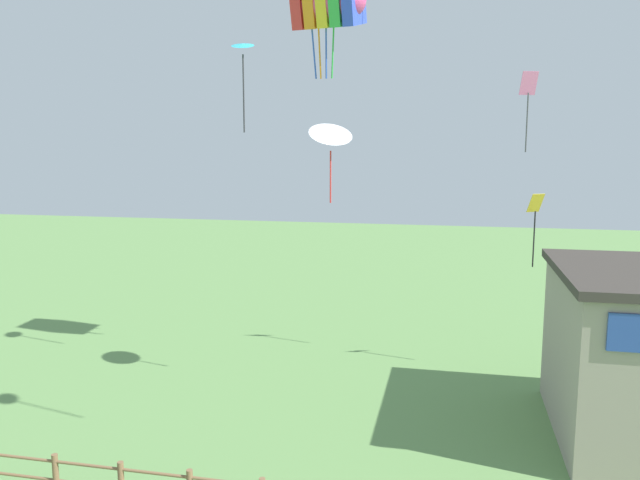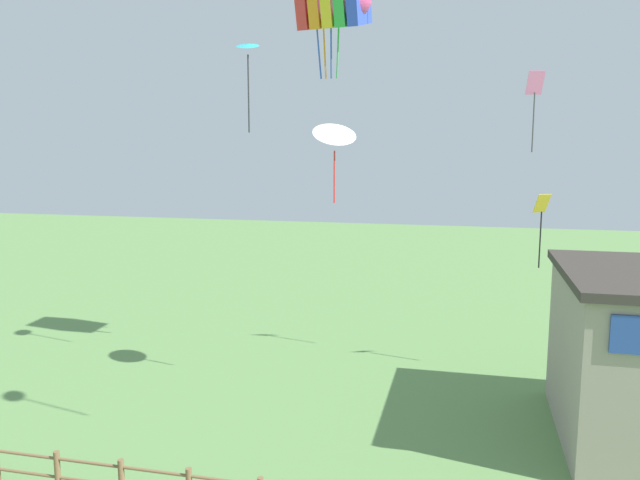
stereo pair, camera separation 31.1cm
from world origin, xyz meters
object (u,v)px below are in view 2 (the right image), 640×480
at_px(kite_rainbow_parafoil, 333,4).
at_px(kite_white_delta, 335,134).
at_px(kite_yellow_diamond, 541,218).
at_px(kite_cyan_delta, 248,53).
at_px(kite_pink_diamond, 535,97).

distance_m(kite_rainbow_parafoil, kite_white_delta, 4.95).
distance_m(kite_yellow_diamond, kite_white_delta, 7.80).
xyz_separation_m(kite_yellow_diamond, kite_cyan_delta, (-9.70, -2.14, 5.49)).
bearing_deg(kite_white_delta, kite_cyan_delta, 161.28).
bearing_deg(kite_rainbow_parafoil, kite_yellow_diamond, 7.38).
distance_m(kite_rainbow_parafoil, kite_cyan_delta, 3.34).
relative_size(kite_rainbow_parafoil, kite_cyan_delta, 1.12).
height_order(kite_rainbow_parafoil, kite_yellow_diamond, kite_rainbow_parafoil).
distance_m(kite_pink_diamond, kite_cyan_delta, 9.72).
height_order(kite_rainbow_parafoil, kite_cyan_delta, kite_rainbow_parafoil).
bearing_deg(kite_cyan_delta, kite_yellow_diamond, 12.43).
bearing_deg(kite_rainbow_parafoil, kite_white_delta, -76.53).
xyz_separation_m(kite_rainbow_parafoil, kite_cyan_delta, (-2.62, -1.22, -1.68)).
bearing_deg(kite_rainbow_parafoil, kite_pink_diamond, 9.96).
bearing_deg(kite_yellow_diamond, kite_rainbow_parafoil, -172.62).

